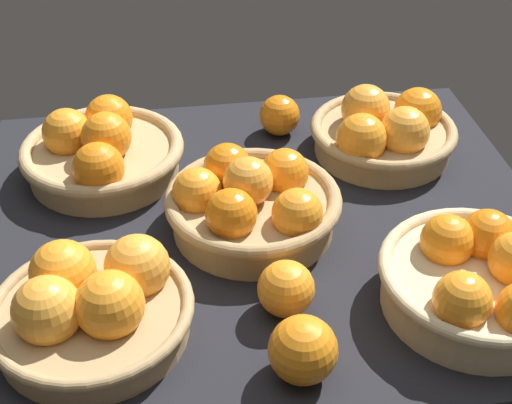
% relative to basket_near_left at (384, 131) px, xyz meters
% --- Properties ---
extents(market_tray, '(0.84, 0.72, 0.03)m').
position_rel_basket_near_left_xyz_m(market_tray, '(0.23, 0.15, -0.06)').
color(market_tray, black).
rests_on(market_tray, ground).
extents(basket_near_left, '(0.24, 0.24, 0.11)m').
position_rel_basket_near_left_xyz_m(basket_near_left, '(0.00, 0.00, 0.00)').
color(basket_near_left, tan).
rests_on(basket_near_left, market_tray).
extents(basket_far_left, '(0.25, 0.25, 0.11)m').
position_rel_basket_near_left_xyz_m(basket_far_left, '(-0.01, 0.37, 0.00)').
color(basket_far_left, '#D3BC8C').
rests_on(basket_far_left, market_tray).
extents(basket_far_right, '(0.25, 0.25, 0.11)m').
position_rel_basket_near_left_xyz_m(basket_far_right, '(0.46, 0.33, -0.00)').
color(basket_far_right, tan).
rests_on(basket_far_right, market_tray).
extents(basket_center, '(0.25, 0.25, 0.12)m').
position_rel_basket_near_left_xyz_m(basket_center, '(0.24, 0.17, 0.00)').
color(basket_center, tan).
rests_on(basket_center, market_tray).
extents(basket_near_right, '(0.26, 0.26, 0.12)m').
position_rel_basket_near_left_xyz_m(basket_near_right, '(0.46, -0.01, 0.00)').
color(basket_near_right, tan).
rests_on(basket_near_right, market_tray).
extents(loose_orange_front_gap, '(0.07, 0.07, 0.07)m').
position_rel_basket_near_left_xyz_m(loose_orange_front_gap, '(0.22, 0.34, -0.01)').
color(loose_orange_front_gap, orange).
rests_on(loose_orange_front_gap, market_tray).
extents(loose_orange_back_gap, '(0.07, 0.07, 0.07)m').
position_rel_basket_near_left_xyz_m(loose_orange_back_gap, '(0.16, -0.09, -0.01)').
color(loose_orange_back_gap, orange).
rests_on(loose_orange_back_gap, market_tray).
extents(loose_orange_side_gap, '(0.08, 0.08, 0.08)m').
position_rel_basket_near_left_xyz_m(loose_orange_side_gap, '(0.23, 0.44, -0.00)').
color(loose_orange_side_gap, orange).
rests_on(loose_orange_side_gap, market_tray).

